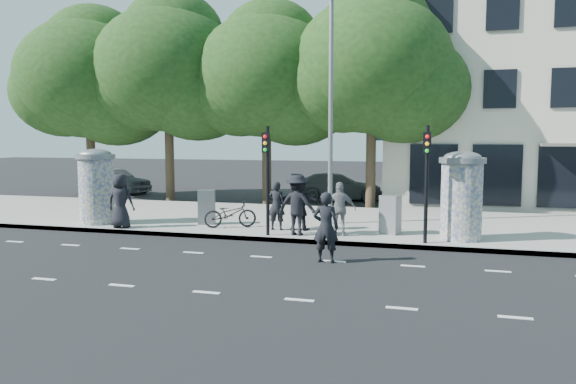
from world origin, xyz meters
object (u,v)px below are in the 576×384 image
(street_lamp, at_px, (330,91))
(cabinet_right, at_px, (390,215))
(ped_a, at_px, (121,201))
(car_right, at_px, (337,187))
(traffic_pole_near, at_px, (267,169))
(ped_e, at_px, (340,209))
(bicycle, at_px, (230,214))
(ped_b, at_px, (276,206))
(ped_d, at_px, (297,205))
(car_left, at_px, (115,180))
(ad_column_right, at_px, (462,194))
(ad_column_left, at_px, (96,184))
(man_road, at_px, (326,227))
(ped_f, at_px, (299,203))
(traffic_pole_far, at_px, (427,172))
(cabinet_left, at_px, (207,207))

(street_lamp, xyz_separation_m, cabinet_right, (2.26, -1.52, -4.03))
(ped_a, distance_m, car_right, 12.71)
(traffic_pole_near, height_order, cabinet_right, traffic_pole_near)
(ped_e, height_order, bicycle, ped_e)
(ped_b, distance_m, ped_d, 1.19)
(traffic_pole_near, bearing_deg, car_right, 90.07)
(car_left, bearing_deg, ped_d, -115.49)
(street_lamp, distance_m, ped_d, 4.48)
(ad_column_right, bearing_deg, ped_a, -175.59)
(ad_column_left, height_order, man_road, ad_column_left)
(ped_f, xyz_separation_m, cabinet_right, (2.97, 0.06, -0.27))
(ad_column_left, xyz_separation_m, ped_a, (1.38, -0.65, -0.47))
(car_left, bearing_deg, traffic_pole_far, -109.47)
(ad_column_right, bearing_deg, ped_d, -173.42)
(traffic_pole_near, bearing_deg, car_left, 138.27)
(ad_column_left, bearing_deg, traffic_pole_far, -3.55)
(man_road, bearing_deg, ped_d, -63.12)
(bicycle, relative_size, cabinet_right, 1.44)
(traffic_pole_near, distance_m, ped_a, 5.35)
(car_left, bearing_deg, man_road, -119.04)
(traffic_pole_far, distance_m, man_road, 3.73)
(cabinet_left, bearing_deg, car_right, 57.25)
(ped_f, relative_size, car_right, 0.38)
(street_lamp, xyz_separation_m, cabinet_left, (-4.17, -1.24, -4.04))
(cabinet_right, distance_m, car_left, 19.35)
(traffic_pole_near, relative_size, ped_e, 2.02)
(ad_column_left, distance_m, ped_b, 6.60)
(ad_column_right, xyz_separation_m, car_left, (-18.63, 10.54, -0.77))
(ped_f, bearing_deg, bicycle, 0.60)
(ped_b, height_order, ped_f, ped_f)
(ad_column_right, distance_m, cabinet_right, 2.31)
(ped_d, bearing_deg, ped_e, -166.48)
(traffic_pole_far, height_order, ped_d, traffic_pole_far)
(ped_d, height_order, car_left, ped_d)
(street_lamp, distance_m, ped_e, 4.51)
(bicycle, bearing_deg, car_right, -37.21)
(car_left, bearing_deg, ped_a, -132.74)
(ped_e, distance_m, ped_f, 1.66)
(bicycle, bearing_deg, ped_e, -126.72)
(ad_column_left, xyz_separation_m, traffic_pole_near, (6.60, -0.71, 0.69))
(ped_a, distance_m, bicycle, 3.72)
(ad_column_right, bearing_deg, cabinet_right, 168.98)
(traffic_pole_near, bearing_deg, bicycle, 146.12)
(ad_column_right, distance_m, traffic_pole_far, 1.52)
(cabinet_right, bearing_deg, car_left, 169.57)
(street_lamp, height_order, man_road, street_lamp)
(traffic_pole_near, bearing_deg, cabinet_left, 149.96)
(ad_column_left, distance_m, car_right, 12.79)
(ped_f, bearing_deg, ped_a, 9.18)
(ped_b, distance_m, man_road, 4.36)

